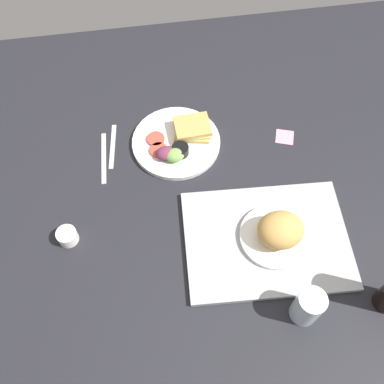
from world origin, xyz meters
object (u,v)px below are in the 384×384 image
(bread_plate_near, at_px, (279,232))
(espresso_cup, at_px, (67,236))
(serving_tray, at_px, (266,240))
(drinking_glass, at_px, (308,307))
(knife, at_px, (104,158))
(plate_with_salad, at_px, (178,141))
(fork, at_px, (113,146))
(sticky_note, at_px, (285,137))

(bread_plate_near, xyz_separation_m, espresso_cup, (0.57, -0.09, -0.04))
(espresso_cup, bearing_deg, serving_tray, 170.62)
(espresso_cup, bearing_deg, drinking_glass, 152.97)
(serving_tray, height_order, bread_plate_near, bread_plate_near)
(knife, bearing_deg, plate_with_salad, 96.49)
(drinking_glass, bearing_deg, serving_tray, -78.11)
(fork, bearing_deg, knife, -29.83)
(drinking_glass, bearing_deg, knife, -49.62)
(knife, distance_m, sticky_note, 0.58)
(espresso_cup, distance_m, fork, 0.33)
(serving_tray, distance_m, fork, 0.56)
(serving_tray, bearing_deg, sticky_note, -112.91)
(fork, distance_m, sticky_note, 0.55)
(fork, height_order, sticky_note, fork)
(bread_plate_near, distance_m, knife, 0.58)
(serving_tray, distance_m, bread_plate_near, 0.06)
(fork, bearing_deg, espresso_cup, -17.92)
(serving_tray, height_order, knife, serving_tray)
(serving_tray, bearing_deg, bread_plate_near, 172.21)
(serving_tray, bearing_deg, fork, -44.16)
(plate_with_salad, xyz_separation_m, fork, (0.21, -0.02, -0.01))
(plate_with_salad, bearing_deg, drinking_glass, 112.57)
(sticky_note, bearing_deg, fork, -4.87)
(bread_plate_near, height_order, fork, bread_plate_near)
(serving_tray, xyz_separation_m, espresso_cup, (0.54, -0.09, 0.01))
(bread_plate_near, bearing_deg, fork, -42.69)
(drinking_glass, xyz_separation_m, espresso_cup, (0.59, -0.30, -0.04))
(serving_tray, height_order, plate_with_salad, plate_with_salad)
(drinking_glass, height_order, sticky_note, drinking_glass)
(drinking_glass, xyz_separation_m, sticky_note, (-0.10, -0.55, -0.06))
(plate_with_salad, relative_size, fork, 1.63)
(fork, xyz_separation_m, knife, (0.03, 0.04, 0.00))
(bread_plate_near, relative_size, fork, 1.13)
(bread_plate_near, distance_m, fork, 0.58)
(serving_tray, bearing_deg, knife, -39.04)
(plate_with_salad, bearing_deg, fork, -6.67)
(plate_with_salad, height_order, sticky_note, plate_with_salad)
(serving_tray, distance_m, espresso_cup, 0.55)
(drinking_glass, xyz_separation_m, knife, (0.48, -0.56, -0.06))
(knife, relative_size, sticky_note, 3.39)
(drinking_glass, distance_m, espresso_cup, 0.66)
(bread_plate_near, relative_size, sticky_note, 3.43)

